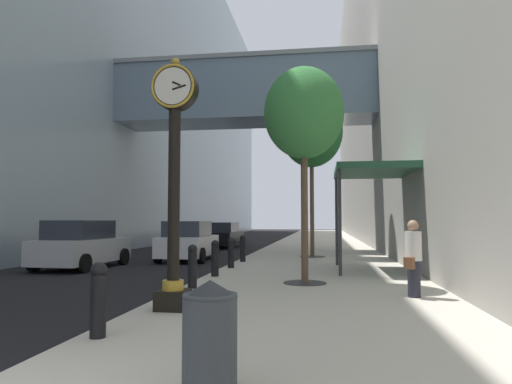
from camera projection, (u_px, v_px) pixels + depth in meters
ground_plane at (270, 247)px, 29.72m from camera, size 110.00×110.00×0.00m
sidewalk_right at (319, 244)px, 32.24m from camera, size 6.22×80.00×0.14m
building_block_left at (115, 60)px, 35.23m from camera, size 23.41×80.00×28.03m
building_block_right at (427, 38)px, 32.02m from camera, size 9.00×80.00×28.83m
street_clock at (174, 169)px, 8.43m from camera, size 0.84×0.55×4.63m
bollard_nearest at (98, 298)px, 6.35m from camera, size 0.23×0.23×1.03m
bollard_third at (192, 265)px, 10.92m from camera, size 0.23×0.23×1.03m
bollard_fourth at (215, 257)px, 13.21m from camera, size 0.23×0.23×1.03m
bollard_fifth at (231, 252)px, 15.50m from camera, size 0.23×0.23×1.03m
bollard_sixth at (243, 248)px, 17.79m from camera, size 0.23×0.23×1.03m
street_tree_near at (304, 114)px, 11.99m from camera, size 2.09×2.09×5.61m
street_tree_mid_near at (311, 132)px, 20.44m from camera, size 2.76×2.76×7.13m
trash_bin at (210, 335)px, 4.33m from camera, size 0.53×0.53×1.05m
pedestrian_walking at (413, 257)px, 9.65m from camera, size 0.47×0.52×1.61m
storefront_awning at (371, 173)px, 14.87m from camera, size 2.40×3.60×3.30m
car_white_near at (188, 241)px, 19.91m from camera, size 2.12×4.17×1.70m
car_silver_mid at (82, 245)px, 16.72m from camera, size 2.19×4.18×1.74m
car_black_far at (224, 235)px, 29.30m from camera, size 1.98×4.70×1.59m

